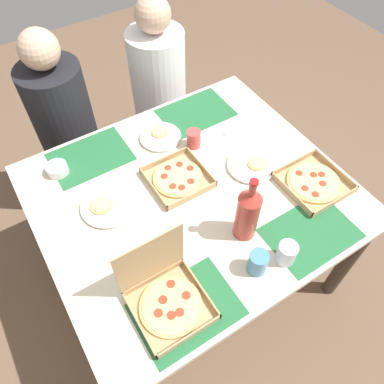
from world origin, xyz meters
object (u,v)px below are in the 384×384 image
soda_bottle (248,213)px  diner_right_seat (160,102)px  pizza_box_center (313,182)px  plate_far_left (252,165)px  plate_far_right (108,205)px  pizza_box_corner_right (178,178)px  cup_clear_right (194,139)px  cup_spare (287,253)px  plate_near_left (160,137)px  condiment_bowl (57,169)px  diner_left_seat (70,137)px  cup_clear_left (258,263)px  pizza_box_corner_left (166,296)px

soda_bottle → diner_right_seat: size_ratio=0.27×
pizza_box_center → plate_far_left: size_ratio=1.21×
pizza_box_center → plate_far_right: (-0.82, 0.37, -0.00)m
pizza_box_corner_right → plate_far_left: 0.34m
pizza_box_center → cup_clear_right: bearing=123.6°
plate_far_left → cup_spare: 0.48m
plate_far_right → plate_near_left: same height
plate_far_right → condiment_bowl: bearing=110.8°
plate_far_left → diner_left_seat: 1.07m
soda_bottle → cup_clear_right: bearing=80.5°
plate_far_left → cup_spare: bearing=-112.5°
plate_near_left → cup_clear_left: bearing=-92.6°
pizza_box_corner_right → plate_near_left: pizza_box_corner_right is taller
plate_near_left → diner_left_seat: (-0.34, 0.48, -0.22)m
cup_spare → diner_right_seat: (0.17, 1.30, -0.26)m
plate_far_left → cup_spare: cup_spare is taller
plate_far_right → diner_right_seat: 0.98m
diner_left_seat → condiment_bowl: bearing=-110.6°
pizza_box_corner_left → pizza_box_corner_right: 0.56m
cup_clear_left → cup_spare: (0.12, -0.03, -0.00)m
diner_right_seat → pizza_box_corner_right: bearing=-112.5°
plate_near_left → plate_far_right: bearing=-148.2°
condiment_bowl → diner_left_seat: (0.16, 0.42, -0.24)m
pizza_box_corner_left → plate_near_left: bearing=62.4°
soda_bottle → diner_right_seat: diner_right_seat is taller
diner_right_seat → pizza_box_center: bearing=-80.4°
cup_spare → diner_right_seat: 1.34m
pizza_box_corner_left → cup_spare: (0.46, -0.09, 0.00)m
cup_clear_right → plate_far_right: bearing=-167.3°
soda_bottle → condiment_bowl: size_ratio=3.42×
pizza_box_corner_right → cup_spare: (0.14, -0.55, 0.04)m
cup_clear_left → diner_left_seat: bearing=103.4°
plate_near_left → pizza_box_corner_left: bearing=-117.6°
pizza_box_corner_left → pizza_box_corner_right: size_ratio=1.15×
pizza_box_corner_left → cup_clear_right: (0.49, 0.60, -0.00)m
cup_clear_left → cup_clear_right: cup_clear_left is taller
plate_near_left → cup_spare: (0.08, -0.82, 0.04)m
plate_far_left → cup_spare: (-0.18, -0.44, 0.04)m
pizza_box_corner_right → cup_clear_left: 0.53m
plate_far_left → diner_right_seat: bearing=91.0°
pizza_box_corner_left → pizza_box_corner_right: bearing=55.2°
cup_clear_right → condiment_bowl: size_ratio=0.94×
cup_clear_right → diner_left_seat: size_ratio=0.08×
plate_far_left → condiment_bowl: size_ratio=2.33×
pizza_box_center → cup_spare: size_ratio=2.78×
cup_clear_left → pizza_box_corner_right: bearing=92.9°
cup_clear_left → diner_left_seat: size_ratio=0.09×
plate_far_right → condiment_bowl: (-0.11, 0.29, 0.01)m
pizza_box_center → cup_clear_left: (-0.47, -0.19, 0.04)m
plate_far_right → diner_right_seat: bearing=48.5°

